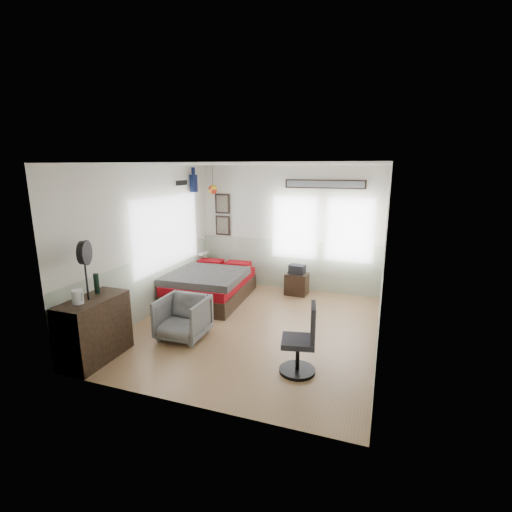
# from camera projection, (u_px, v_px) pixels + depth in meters

# --- Properties ---
(ground_plane) EXTENTS (4.00, 4.50, 0.01)m
(ground_plane) POSITION_uv_depth(u_px,v_px,m) (254.00, 327.00, 6.31)
(ground_plane) COLOR #A07142
(room_shell) EXTENTS (4.02, 4.52, 2.71)m
(room_shell) POSITION_uv_depth(u_px,v_px,m) (253.00, 232.00, 6.13)
(room_shell) COLOR silver
(room_shell) RESTS_ON ground_plane
(wall_decor) EXTENTS (3.55, 1.32, 1.44)m
(wall_decor) POSITION_uv_depth(u_px,v_px,m) (236.00, 194.00, 7.98)
(wall_decor) COLOR black
(wall_decor) RESTS_ON room_shell
(bed) EXTENTS (1.50, 2.02, 0.63)m
(bed) POSITION_uv_depth(u_px,v_px,m) (210.00, 285.00, 7.57)
(bed) COLOR black
(bed) RESTS_ON ground_plane
(dresser) EXTENTS (0.48, 1.00, 0.90)m
(dresser) POSITION_uv_depth(u_px,v_px,m) (95.00, 329.00, 5.17)
(dresser) COLOR black
(dresser) RESTS_ON ground_plane
(armchair) EXTENTS (0.72, 0.74, 0.67)m
(armchair) POSITION_uv_depth(u_px,v_px,m) (183.00, 318.00, 5.85)
(armchair) COLOR gray
(armchair) RESTS_ON ground_plane
(nightstand) EXTENTS (0.48, 0.39, 0.46)m
(nightstand) POSITION_uv_depth(u_px,v_px,m) (297.00, 284.00, 7.91)
(nightstand) COLOR black
(nightstand) RESTS_ON ground_plane
(task_chair) EXTENTS (0.50, 0.50, 0.96)m
(task_chair) POSITION_uv_depth(u_px,v_px,m) (302.00, 345.00, 4.83)
(task_chair) COLOR black
(task_chair) RESTS_ON ground_plane
(kettle) EXTENTS (0.17, 0.14, 0.19)m
(kettle) POSITION_uv_depth(u_px,v_px,m) (78.00, 297.00, 4.86)
(kettle) COLOR silver
(kettle) RESTS_ON dresser
(bottle) EXTENTS (0.07, 0.07, 0.29)m
(bottle) POSITION_uv_depth(u_px,v_px,m) (97.00, 284.00, 5.25)
(bottle) COLOR black
(bottle) RESTS_ON dresser
(stand_fan) EXTENTS (0.20, 0.32, 0.82)m
(stand_fan) POSITION_uv_depth(u_px,v_px,m) (84.00, 254.00, 4.89)
(stand_fan) COLOR black
(stand_fan) RESTS_ON dresser
(black_bag) EXTENTS (0.35, 0.25, 0.19)m
(black_bag) POSITION_uv_depth(u_px,v_px,m) (297.00, 269.00, 7.83)
(black_bag) COLOR black
(black_bag) RESTS_ON nightstand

